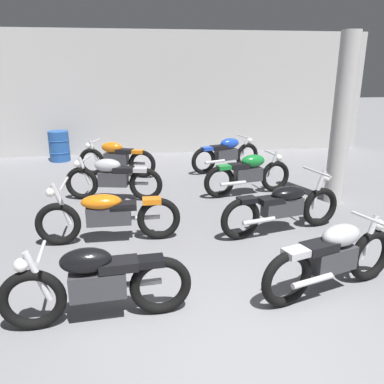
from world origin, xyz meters
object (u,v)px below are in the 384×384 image
(motorcycle_left_row_3, at_px, (116,158))
(motorcycle_right_row_1, at_px, (283,206))
(motorcycle_left_row_0, at_px, (97,282))
(motorcycle_right_row_0, at_px, (333,257))
(motorcycle_right_row_2, at_px, (249,173))
(motorcycle_left_row_1, at_px, (108,214))
(support_pillar, at_px, (342,121))
(oil_drum, at_px, (59,146))
(motorcycle_left_row_2, at_px, (113,178))
(motorcycle_right_row_3, at_px, (226,153))

(motorcycle_left_row_3, bearing_deg, motorcycle_right_row_1, -54.63)
(motorcycle_left_row_0, xyz_separation_m, motorcycle_right_row_0, (2.68, 0.17, 0.00))
(motorcycle_left_row_3, distance_m, motorcycle_right_row_2, 3.36)
(motorcycle_left_row_1, height_order, motorcycle_left_row_3, motorcycle_left_row_1)
(support_pillar, relative_size, oil_drum, 3.76)
(motorcycle_left_row_2, distance_m, motorcycle_right_row_3, 3.38)
(motorcycle_right_row_1, distance_m, motorcycle_right_row_2, 2.01)
(motorcycle_right_row_0, bearing_deg, motorcycle_left_row_0, -176.31)
(motorcycle_left_row_2, height_order, motorcycle_right_row_2, same)
(motorcycle_left_row_2, relative_size, oil_drum, 2.30)
(support_pillar, height_order, motorcycle_right_row_2, support_pillar)
(motorcycle_left_row_0, distance_m, motorcycle_right_row_0, 2.69)
(motorcycle_right_row_2, xyz_separation_m, oil_drum, (-4.44, 3.81, -0.03))
(motorcycle_right_row_0, bearing_deg, motorcycle_left_row_3, 115.29)
(motorcycle_left_row_0, height_order, motorcycle_left_row_3, same)
(motorcycle_left_row_3, bearing_deg, oil_drum, 130.70)
(motorcycle_left_row_2, height_order, oil_drum, motorcycle_left_row_2)
(motorcycle_left_row_3, bearing_deg, motorcycle_left_row_0, -89.92)
(motorcycle_left_row_1, distance_m, motorcycle_right_row_2, 3.40)
(motorcycle_right_row_2, relative_size, motorcycle_right_row_3, 1.03)
(motorcycle_left_row_2, bearing_deg, oil_drum, 113.79)
(motorcycle_left_row_3, relative_size, motorcycle_right_row_2, 0.97)
(support_pillar, height_order, motorcycle_left_row_1, support_pillar)
(motorcycle_left_row_1, bearing_deg, motorcycle_left_row_0, -90.17)
(motorcycle_left_row_1, xyz_separation_m, motorcycle_left_row_3, (-0.01, 3.87, 0.01))
(motorcycle_right_row_2, bearing_deg, motorcycle_left_row_3, 145.91)
(motorcycle_left_row_0, bearing_deg, motorcycle_left_row_3, 90.08)
(support_pillar, relative_size, motorcycle_left_row_1, 1.47)
(motorcycle_left_row_3, xyz_separation_m, motorcycle_right_row_1, (2.77, -3.90, -0.01))
(motorcycle_left_row_3, xyz_separation_m, oil_drum, (-1.66, 1.92, -0.03))
(motorcycle_right_row_1, distance_m, motorcycle_right_row_3, 4.00)
(motorcycle_right_row_3, bearing_deg, motorcycle_left_row_3, -177.91)
(support_pillar, height_order, motorcycle_left_row_0, support_pillar)
(motorcycle_left_row_0, distance_m, motorcycle_right_row_1, 3.39)
(motorcycle_right_row_1, xyz_separation_m, motorcycle_right_row_2, (0.02, 2.01, 0.01))
(motorcycle_left_row_1, relative_size, motorcycle_left_row_3, 1.15)
(motorcycle_right_row_0, distance_m, motorcycle_right_row_3, 5.79)
(motorcycle_left_row_1, bearing_deg, motorcycle_right_row_3, 55.19)
(motorcycle_left_row_3, bearing_deg, motorcycle_left_row_1, -89.79)
(motorcycle_left_row_1, relative_size, motorcycle_right_row_0, 1.13)
(motorcycle_left_row_1, bearing_deg, motorcycle_right_row_0, -34.31)
(motorcycle_left_row_2, distance_m, motorcycle_right_row_2, 2.78)
(motorcycle_left_row_1, xyz_separation_m, motorcycle_left_row_2, (-0.01, 2.03, 0.01))
(motorcycle_left_row_0, height_order, motorcycle_right_row_0, same)
(support_pillar, distance_m, motorcycle_left_row_3, 5.17)
(motorcycle_right_row_0, relative_size, oil_drum, 2.25)
(motorcycle_left_row_0, distance_m, oil_drum, 7.96)
(motorcycle_right_row_0, xyz_separation_m, motorcycle_right_row_2, (0.09, 3.81, 0.00))
(motorcycle_left_row_0, xyz_separation_m, motorcycle_right_row_3, (2.76, 5.97, 0.00))
(motorcycle_left_row_0, relative_size, motorcycle_left_row_2, 1.01)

